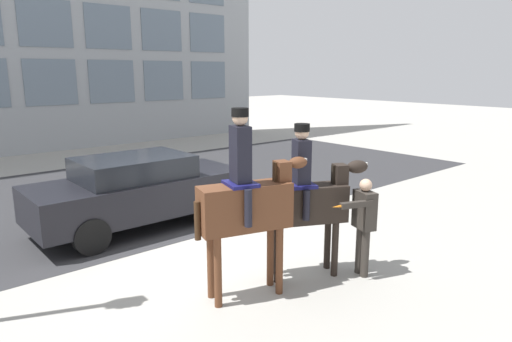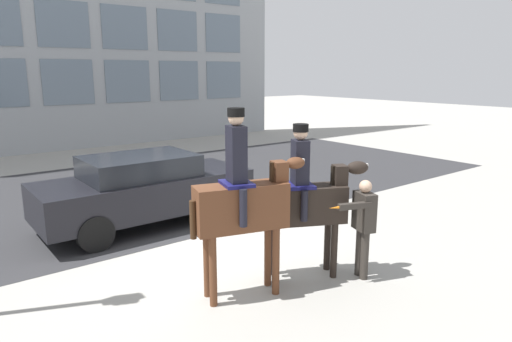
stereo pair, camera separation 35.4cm
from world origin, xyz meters
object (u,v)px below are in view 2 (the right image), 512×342
Objects in this scene: mounted_horse_lead at (243,202)px; pedestrian_bystander at (363,221)px; street_car_near_lane at (145,188)px; mounted_horse_companion at (306,199)px.

mounted_horse_lead reaches higher than pedestrian_bystander.
mounted_horse_lead is 0.62× the size of street_car_near_lane.
pedestrian_bystander is (0.68, -0.61, -0.34)m from mounted_horse_companion.
mounted_horse_lead is at bearing -157.31° from mounted_horse_companion.
mounted_horse_lead is 1.72× the size of pedestrian_bystander.
pedestrian_bystander reaches higher than street_car_near_lane.
mounted_horse_lead is 3.92m from street_car_near_lane.
street_car_near_lane is at bearing 103.17° from mounted_horse_lead.
mounted_horse_lead is 1.12× the size of mounted_horse_companion.
mounted_horse_companion reaches higher than pedestrian_bystander.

